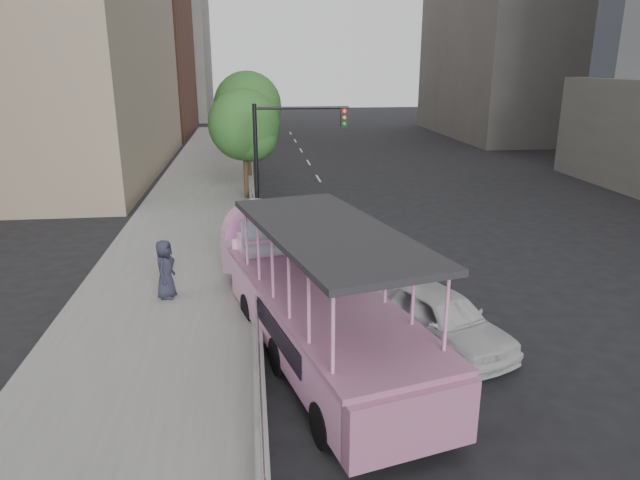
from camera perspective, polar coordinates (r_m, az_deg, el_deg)
ground at (r=14.73m, az=6.24°, el=-10.59°), size 160.00×160.00×0.00m
sidewalk at (r=23.77m, az=-13.00°, el=0.44°), size 5.50×80.00×0.30m
kerb_wall at (r=15.98m, az=-6.38°, el=-6.36°), size 0.24×30.00×0.36m
guardrail at (r=15.72m, az=-6.46°, el=-4.15°), size 0.07×22.00×0.71m
duck_boat at (r=14.30m, az=-1.24°, el=-5.72°), size 4.89×10.59×3.43m
car at (r=14.78m, az=12.08°, el=-7.62°), size 3.22×4.62×1.46m
pedestrian_far at (r=17.05m, az=-15.22°, el=-2.82°), size 0.71×0.95×1.75m
parking_sign at (r=17.40m, az=-6.20°, el=-0.23°), size 0.09×0.59×2.61m
traffic_signal at (r=25.41m, az=-3.74°, el=9.65°), size 4.20×0.32×5.20m
street_tree_near at (r=28.74m, az=-7.40°, el=11.08°), size 3.52×3.52×5.72m
street_tree_far at (r=34.67m, az=-7.08°, el=12.94°), size 3.97×3.97×6.45m
midrise_stone_b at (r=77.78m, az=-17.45°, el=18.87°), size 16.00×14.00×20.00m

